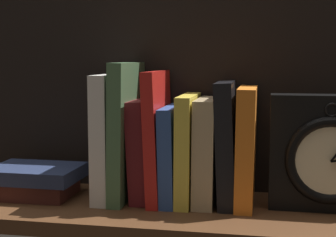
{
  "coord_description": "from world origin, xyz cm",
  "views": [
    {
      "loc": [
        15.85,
        -86.07,
        25.77
      ],
      "look_at": [
        -1.47,
        3.57,
        14.96
      ],
      "focal_mm": 54.59,
      "sensor_mm": 36.0,
      "label": 1
    }
  ],
  "objects_px": {
    "book_orange_pandolfini": "(246,146)",
    "framed_clock": "(329,154)",
    "book_green_romantic": "(126,131)",
    "book_yellow_seinlanguage": "(188,148)",
    "book_blue_modern": "(172,153)",
    "book_stack_side": "(35,180)",
    "book_black_skeptic": "(227,143)",
    "book_tan_shortstories": "(207,151)",
    "book_white_catcher": "(111,136)",
    "book_red_requiem": "(158,136)",
    "book_maroon_dawkins": "(143,149)"
  },
  "relations": [
    {
      "from": "book_blue_modern",
      "to": "book_black_skeptic",
      "type": "bearing_deg",
      "value": 0.0
    },
    {
      "from": "book_green_romantic",
      "to": "book_stack_side",
      "type": "bearing_deg",
      "value": -171.92
    },
    {
      "from": "book_blue_modern",
      "to": "book_black_skeptic",
      "type": "relative_size",
      "value": 0.79
    },
    {
      "from": "book_blue_modern",
      "to": "book_red_requiem",
      "type": "bearing_deg",
      "value": 180.0
    },
    {
      "from": "book_orange_pandolfini",
      "to": "framed_clock",
      "type": "xyz_separation_m",
      "value": [
        0.14,
        -0.01,
        -0.01
      ]
    },
    {
      "from": "book_green_romantic",
      "to": "book_red_requiem",
      "type": "height_order",
      "value": "book_green_romantic"
    },
    {
      "from": "book_white_catcher",
      "to": "book_tan_shortstories",
      "type": "bearing_deg",
      "value": 0.0
    },
    {
      "from": "book_maroon_dawkins",
      "to": "book_black_skeptic",
      "type": "height_order",
      "value": "book_black_skeptic"
    },
    {
      "from": "book_red_requiem",
      "to": "framed_clock",
      "type": "bearing_deg",
      "value": -2.75
    },
    {
      "from": "book_yellow_seinlanguage",
      "to": "book_black_skeptic",
      "type": "distance_m",
      "value": 0.07
    },
    {
      "from": "book_maroon_dawkins",
      "to": "book_yellow_seinlanguage",
      "type": "xyz_separation_m",
      "value": [
        0.08,
        0.0,
        0.01
      ]
    },
    {
      "from": "book_yellow_seinlanguage",
      "to": "book_orange_pandolfini",
      "type": "bearing_deg",
      "value": 0.0
    },
    {
      "from": "book_black_skeptic",
      "to": "book_green_romantic",
      "type": "bearing_deg",
      "value": 180.0
    },
    {
      "from": "book_maroon_dawkins",
      "to": "book_orange_pandolfini",
      "type": "distance_m",
      "value": 0.19
    },
    {
      "from": "book_green_romantic",
      "to": "book_maroon_dawkins",
      "type": "relative_size",
      "value": 1.37
    },
    {
      "from": "book_green_romantic",
      "to": "book_blue_modern",
      "type": "distance_m",
      "value": 0.09
    },
    {
      "from": "book_white_catcher",
      "to": "book_stack_side",
      "type": "xyz_separation_m",
      "value": [
        -0.14,
        -0.02,
        -0.08
      ]
    },
    {
      "from": "book_black_skeptic",
      "to": "framed_clock",
      "type": "xyz_separation_m",
      "value": [
        0.17,
        -0.01,
        -0.01
      ]
    },
    {
      "from": "book_white_catcher",
      "to": "book_tan_shortstories",
      "type": "height_order",
      "value": "book_white_catcher"
    },
    {
      "from": "book_tan_shortstories",
      "to": "framed_clock",
      "type": "bearing_deg",
      "value": -3.92
    },
    {
      "from": "book_red_requiem",
      "to": "book_tan_shortstories",
      "type": "bearing_deg",
      "value": 0.0
    },
    {
      "from": "book_tan_shortstories",
      "to": "book_red_requiem",
      "type": "bearing_deg",
      "value": 180.0
    },
    {
      "from": "book_maroon_dawkins",
      "to": "book_blue_modern",
      "type": "height_order",
      "value": "book_maroon_dawkins"
    },
    {
      "from": "book_tan_shortstories",
      "to": "book_black_skeptic",
      "type": "distance_m",
      "value": 0.04
    },
    {
      "from": "book_maroon_dawkins",
      "to": "book_blue_modern",
      "type": "relative_size",
      "value": 1.06
    },
    {
      "from": "book_stack_side",
      "to": "book_yellow_seinlanguage",
      "type": "bearing_deg",
      "value": 4.87
    },
    {
      "from": "book_yellow_seinlanguage",
      "to": "book_black_skeptic",
      "type": "bearing_deg",
      "value": 0.0
    },
    {
      "from": "book_green_romantic",
      "to": "book_tan_shortstories",
      "type": "relative_size",
      "value": 1.34
    },
    {
      "from": "book_green_romantic",
      "to": "book_orange_pandolfini",
      "type": "height_order",
      "value": "book_green_romantic"
    },
    {
      "from": "book_green_romantic",
      "to": "book_yellow_seinlanguage",
      "type": "relative_size",
      "value": 1.3
    },
    {
      "from": "book_white_catcher",
      "to": "book_orange_pandolfini",
      "type": "height_order",
      "value": "book_white_catcher"
    },
    {
      "from": "book_green_romantic",
      "to": "book_red_requiem",
      "type": "bearing_deg",
      "value": 0.0
    },
    {
      "from": "book_white_catcher",
      "to": "book_green_romantic",
      "type": "distance_m",
      "value": 0.03
    },
    {
      "from": "framed_clock",
      "to": "book_stack_side",
      "type": "bearing_deg",
      "value": -178.9
    },
    {
      "from": "book_orange_pandolfini",
      "to": "book_red_requiem",
      "type": "bearing_deg",
      "value": 180.0
    },
    {
      "from": "book_white_catcher",
      "to": "book_blue_modern",
      "type": "xyz_separation_m",
      "value": [
        0.12,
        0.0,
        -0.03
      ]
    },
    {
      "from": "book_blue_modern",
      "to": "book_orange_pandolfini",
      "type": "xyz_separation_m",
      "value": [
        0.13,
        0.0,
        0.02
      ]
    },
    {
      "from": "book_green_romantic",
      "to": "book_white_catcher",
      "type": "bearing_deg",
      "value": 180.0
    },
    {
      "from": "book_blue_modern",
      "to": "framed_clock",
      "type": "xyz_separation_m",
      "value": [
        0.27,
        -0.01,
        0.01
      ]
    },
    {
      "from": "framed_clock",
      "to": "book_stack_side",
      "type": "height_order",
      "value": "framed_clock"
    },
    {
      "from": "book_black_skeptic",
      "to": "book_orange_pandolfini",
      "type": "height_order",
      "value": "book_black_skeptic"
    },
    {
      "from": "book_blue_modern",
      "to": "book_stack_side",
      "type": "distance_m",
      "value": 0.26
    },
    {
      "from": "book_green_romantic",
      "to": "book_orange_pandolfini",
      "type": "bearing_deg",
      "value": 0.0
    },
    {
      "from": "book_tan_shortstories",
      "to": "book_white_catcher",
      "type": "bearing_deg",
      "value": 180.0
    },
    {
      "from": "book_green_romantic",
      "to": "book_blue_modern",
      "type": "xyz_separation_m",
      "value": [
        0.09,
        0.0,
        -0.04
      ]
    },
    {
      "from": "book_tan_shortstories",
      "to": "book_maroon_dawkins",
      "type": "bearing_deg",
      "value": 180.0
    },
    {
      "from": "book_stack_side",
      "to": "book_red_requiem",
      "type": "bearing_deg",
      "value": 6.01
    },
    {
      "from": "book_green_romantic",
      "to": "book_black_skeptic",
      "type": "relative_size",
      "value": 1.15
    },
    {
      "from": "book_green_romantic",
      "to": "book_maroon_dawkins",
      "type": "xyz_separation_m",
      "value": [
        0.03,
        0.0,
        -0.03
      ]
    },
    {
      "from": "book_green_romantic",
      "to": "book_stack_side",
      "type": "xyz_separation_m",
      "value": [
        -0.17,
        -0.02,
        -0.09
      ]
    }
  ]
}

